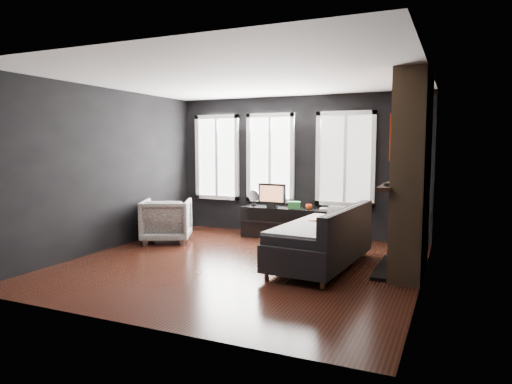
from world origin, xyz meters
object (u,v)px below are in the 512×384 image
at_px(mug, 309,206).
at_px(media_console, 287,223).
at_px(mantel_vase, 397,174).
at_px(armchair, 167,218).
at_px(sofa, 320,236).
at_px(monitor, 272,194).
at_px(book, 320,203).

bearing_deg(mug, media_console, 169.79).
bearing_deg(mantel_vase, armchair, -177.85).
height_order(sofa, armchair, sofa).
bearing_deg(mantel_vase, monitor, 157.12).
relative_size(media_console, book, 7.74).
height_order(armchair, monitor, monitor).
xyz_separation_m(armchair, monitor, (1.60, 1.16, 0.40)).
bearing_deg(monitor, media_console, 10.59).
height_order(monitor, mantel_vase, mantel_vase).
xyz_separation_m(sofa, armchair, (-3.05, 0.57, -0.02)).
height_order(monitor, mug, monitor).
xyz_separation_m(mug, mantel_vase, (1.65, -0.97, 0.69)).
relative_size(mug, mantel_vase, 0.58).
height_order(book, mantel_vase, mantel_vase).
xyz_separation_m(media_console, mug, (0.45, -0.08, 0.35)).
xyz_separation_m(sofa, monitor, (-1.45, 1.73, 0.39)).
bearing_deg(book, mug, -139.26).
distance_m(sofa, media_console, 2.12).
bearing_deg(monitor, mug, -0.14).
bearing_deg(sofa, mantel_vase, 41.81).
distance_m(sofa, mug, 1.84).
xyz_separation_m(sofa, mantel_vase, (0.95, 0.72, 0.88)).
distance_m(sofa, book, 1.92).
xyz_separation_m(media_console, mantel_vase, (2.10, -1.05, 1.04)).
xyz_separation_m(media_console, book, (0.62, 0.06, 0.40)).
relative_size(media_console, mantel_vase, 8.16).
distance_m(monitor, mug, 0.77).
bearing_deg(armchair, sofa, 143.74).
bearing_deg(sofa, book, 110.99).
xyz_separation_m(armchair, book, (2.51, 1.26, 0.26)).
relative_size(armchair, media_console, 0.51).
height_order(media_console, mantel_vase, mantel_vase).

